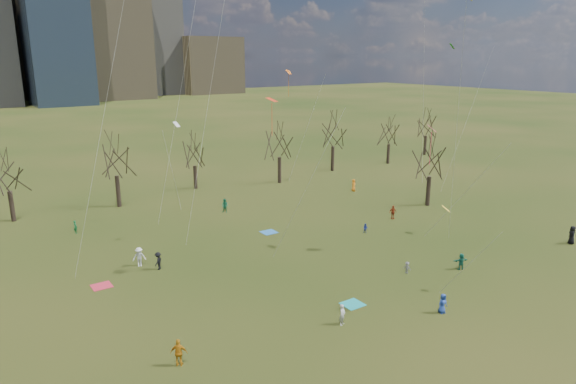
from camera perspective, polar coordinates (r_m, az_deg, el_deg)
ground at (r=39.43m, az=10.22°, el=-13.65°), size 500.00×500.00×0.00m
bare_tree_row at (r=67.43m, az=-12.33°, el=3.80°), size 113.04×29.80×9.50m
blanket_teal at (r=41.08m, az=7.19°, el=-12.26°), size 1.60×1.50×0.03m
blanket_navy at (r=56.33m, az=-2.13°, el=-4.48°), size 1.60×1.50×0.03m
blanket_crimson at (r=46.41m, az=-20.00°, el=-9.79°), size 1.60×1.50×0.03m
person_0 at (r=40.90m, az=16.81°, el=-11.78°), size 0.81×0.59×1.53m
person_1 at (r=37.88m, az=6.06°, el=-13.39°), size 0.68×0.59×1.57m
person_3 at (r=47.11m, az=13.08°, el=-8.17°), size 0.64×0.79×1.07m
person_4 at (r=33.92m, az=-12.03°, el=-17.06°), size 1.13×0.98×1.82m
person_5 at (r=49.15m, az=18.69°, el=-7.32°), size 1.49×0.86×1.53m
person_6 at (r=60.14m, az=29.02°, el=-4.20°), size 1.10×1.08×1.91m
person_8 at (r=56.52m, az=8.61°, el=-4.01°), size 0.65×0.66×1.08m
person_9 at (r=49.17m, az=-16.20°, el=-6.94°), size 1.32×1.01×1.80m
person_10 at (r=61.87m, az=11.57°, el=-2.21°), size 1.03×0.62×1.64m
person_12 at (r=73.59m, az=7.29°, el=0.76°), size 0.87×1.02×1.76m
person_13 at (r=60.38m, az=-22.56°, el=-3.60°), size 0.48×0.60×1.44m
person_14 at (r=63.48m, az=-7.02°, el=-1.53°), size 1.02×1.07×1.74m
person_15 at (r=47.99m, az=-14.22°, el=-7.43°), size 1.19×1.19×1.65m
kites_airborne at (r=49.76m, az=2.46°, el=9.58°), size 61.15×41.53×33.85m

